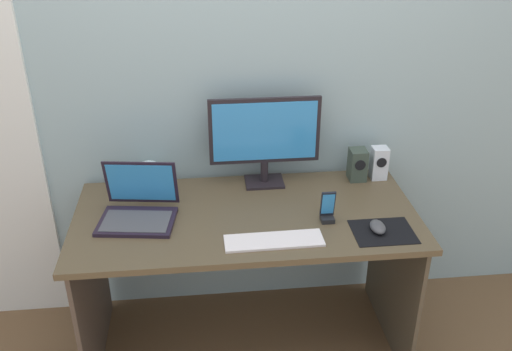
{
  "coord_description": "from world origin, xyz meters",
  "views": [
    {
      "loc": [
        -0.17,
        -2.06,
        2.01
      ],
      "look_at": [
        0.04,
        -0.02,
        0.93
      ],
      "focal_mm": 39.47,
      "sensor_mm": 36.0,
      "label": 1
    }
  ],
  "objects_px": {
    "laptop": "(138,208)",
    "keyboard_external": "(274,241)",
    "phone_in_dock": "(328,211)",
    "mouse": "(378,227)",
    "speaker_right": "(379,163)",
    "fishbowl": "(149,176)",
    "monitor": "(265,137)",
    "speaker_near_monitor": "(357,165)"
  },
  "relations": [
    {
      "from": "keyboard_external",
      "to": "mouse",
      "type": "distance_m",
      "value": 0.43
    },
    {
      "from": "speaker_near_monitor",
      "to": "keyboard_external",
      "type": "distance_m",
      "value": 0.68
    },
    {
      "from": "laptop",
      "to": "mouse",
      "type": "relative_size",
      "value": 3.46
    },
    {
      "from": "monitor",
      "to": "laptop",
      "type": "bearing_deg",
      "value": -155.88
    },
    {
      "from": "keyboard_external",
      "to": "mouse",
      "type": "bearing_deg",
      "value": 3.11
    },
    {
      "from": "monitor",
      "to": "fishbowl",
      "type": "height_order",
      "value": "monitor"
    },
    {
      "from": "speaker_right",
      "to": "laptop",
      "type": "relative_size",
      "value": 0.46
    },
    {
      "from": "speaker_right",
      "to": "fishbowl",
      "type": "bearing_deg",
      "value": 179.99
    },
    {
      "from": "laptop",
      "to": "mouse",
      "type": "height_order",
      "value": "laptop"
    },
    {
      "from": "monitor",
      "to": "speaker_near_monitor",
      "type": "bearing_deg",
      "value": -0.77
    },
    {
      "from": "monitor",
      "to": "speaker_right",
      "type": "distance_m",
      "value": 0.57
    },
    {
      "from": "mouse",
      "to": "fishbowl",
      "type": "bearing_deg",
      "value": 154.76
    },
    {
      "from": "phone_in_dock",
      "to": "keyboard_external",
      "type": "bearing_deg",
      "value": -151.32
    },
    {
      "from": "monitor",
      "to": "speaker_near_monitor",
      "type": "xyz_separation_m",
      "value": [
        0.44,
        -0.01,
        -0.16
      ]
    },
    {
      "from": "fishbowl",
      "to": "keyboard_external",
      "type": "bearing_deg",
      "value": -43.45
    },
    {
      "from": "keyboard_external",
      "to": "speaker_near_monitor",
      "type": "bearing_deg",
      "value": 45.39
    },
    {
      "from": "fishbowl",
      "to": "laptop",
      "type": "bearing_deg",
      "value": -97.51
    },
    {
      "from": "monitor",
      "to": "speaker_near_monitor",
      "type": "height_order",
      "value": "monitor"
    },
    {
      "from": "laptop",
      "to": "phone_in_dock",
      "type": "distance_m",
      "value": 0.8
    },
    {
      "from": "speaker_near_monitor",
      "to": "keyboard_external",
      "type": "relative_size",
      "value": 0.39
    },
    {
      "from": "keyboard_external",
      "to": "laptop",
      "type": "bearing_deg",
      "value": 155.53
    },
    {
      "from": "phone_in_dock",
      "to": "speaker_right",
      "type": "bearing_deg",
      "value": 47.23
    },
    {
      "from": "speaker_right",
      "to": "keyboard_external",
      "type": "bearing_deg",
      "value": -139.55
    },
    {
      "from": "keyboard_external",
      "to": "phone_in_dock",
      "type": "height_order",
      "value": "phone_in_dock"
    },
    {
      "from": "mouse",
      "to": "monitor",
      "type": "bearing_deg",
      "value": 132.18
    },
    {
      "from": "phone_in_dock",
      "to": "laptop",
      "type": "bearing_deg",
      "value": 172.42
    },
    {
      "from": "laptop",
      "to": "keyboard_external",
      "type": "relative_size",
      "value": 0.88
    },
    {
      "from": "keyboard_external",
      "to": "mouse",
      "type": "xyz_separation_m",
      "value": [
        0.43,
        0.03,
        0.02
      ]
    },
    {
      "from": "fishbowl",
      "to": "mouse",
      "type": "xyz_separation_m",
      "value": [
        0.94,
        -0.46,
        -0.05
      ]
    },
    {
      "from": "speaker_right",
      "to": "fishbowl",
      "type": "distance_m",
      "value": 1.08
    },
    {
      "from": "phone_in_dock",
      "to": "mouse",
      "type": "bearing_deg",
      "value": -28.98
    },
    {
      "from": "laptop",
      "to": "speaker_right",
      "type": "bearing_deg",
      "value": 12.51
    },
    {
      "from": "monitor",
      "to": "keyboard_external",
      "type": "bearing_deg",
      "value": -92.35
    },
    {
      "from": "laptop",
      "to": "mouse",
      "type": "distance_m",
      "value": 1.0
    },
    {
      "from": "monitor",
      "to": "laptop",
      "type": "relative_size",
      "value": 1.47
    },
    {
      "from": "keyboard_external",
      "to": "mouse",
      "type": "relative_size",
      "value": 3.94
    },
    {
      "from": "speaker_right",
      "to": "mouse",
      "type": "xyz_separation_m",
      "value": [
        -0.14,
        -0.46,
        -0.06
      ]
    },
    {
      "from": "fishbowl",
      "to": "keyboard_external",
      "type": "distance_m",
      "value": 0.71
    },
    {
      "from": "speaker_right",
      "to": "keyboard_external",
      "type": "distance_m",
      "value": 0.75
    },
    {
      "from": "laptop",
      "to": "phone_in_dock",
      "type": "height_order",
      "value": "laptop"
    },
    {
      "from": "speaker_right",
      "to": "phone_in_dock",
      "type": "relative_size",
      "value": 1.15
    },
    {
      "from": "laptop",
      "to": "keyboard_external",
      "type": "xyz_separation_m",
      "value": [
        0.55,
        -0.24,
        -0.04
      ]
    }
  ]
}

